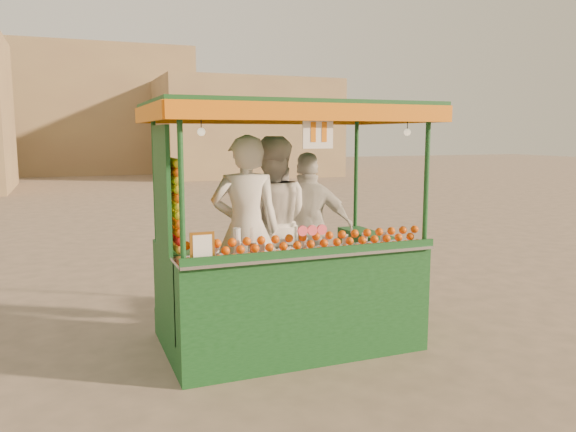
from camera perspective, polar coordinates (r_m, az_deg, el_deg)
name	(u,v)px	position (r m, az deg, el deg)	size (l,w,h in m)	color
ground	(288,347)	(6.01, 0.03, -13.00)	(90.00, 90.00, 0.00)	brown
building_right	(245,128)	(30.59, -4.36, 8.78)	(9.00, 6.00, 5.00)	#9B8458
building_center	(62,111)	(35.24, -21.76, 9.78)	(14.00, 7.00, 7.00)	#9B8458
juice_cart	(283,270)	(5.79, -0.46, -5.46)	(2.73, 1.77, 2.48)	#103D16
vendor_left	(246,230)	(5.66, -4.26, -1.42)	(0.77, 0.59, 1.88)	beige
vendor_middle	(271,224)	(6.07, -1.74, -0.81)	(1.09, 0.97, 1.87)	silver
vendor_right	(309,229)	(6.29, 2.09, -1.30)	(1.08, 0.77, 1.69)	silver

